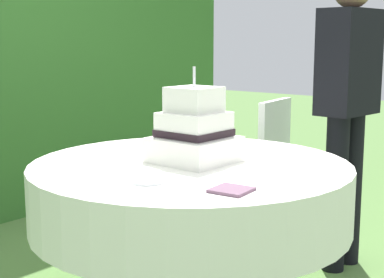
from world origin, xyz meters
name	(u,v)px	position (x,y,z in m)	size (l,w,h in m)	color
cake_table	(190,193)	(0.00, 0.00, 0.59)	(1.36, 1.36, 0.73)	#4C4C51
wedding_cake	(194,132)	(0.03, 0.01, 0.85)	(0.32, 0.32, 0.41)	white
serving_plate_near	(212,146)	(0.35, 0.15, 0.73)	(0.12, 0.12, 0.01)	white
serving_plate_far	(147,181)	(-0.37, -0.10, 0.73)	(0.12, 0.12, 0.01)	white
napkin_stack	(231,190)	(-0.27, -0.41, 0.73)	(0.13, 0.13, 0.01)	#6B4C60
garden_chair	(259,156)	(1.08, 0.36, 0.54)	(0.46, 0.46, 0.89)	white
standing_person	(347,99)	(1.04, -0.22, 0.93)	(0.37, 0.23, 1.60)	black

